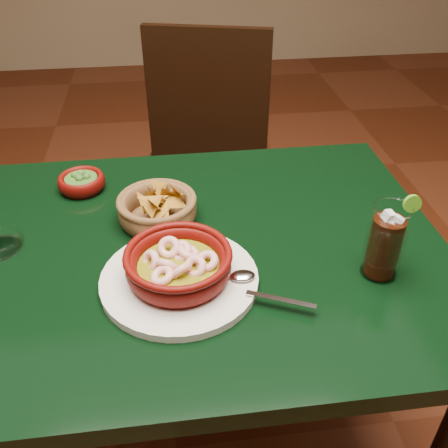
{
  "coord_description": "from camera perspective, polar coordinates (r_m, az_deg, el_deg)",
  "views": [
    {
      "loc": [
        0.04,
        -0.81,
        1.38
      ],
      "look_at": [
        0.14,
        -0.02,
        0.81
      ],
      "focal_mm": 40.0,
      "sensor_mm": 36.0,
      "label": 1
    }
  ],
  "objects": [
    {
      "name": "guacamole_ramekin",
      "position": [
        1.24,
        -15.97,
        4.66
      ],
      "size": [
        0.13,
        0.13,
        0.04
      ],
      "color": "#4D0704",
      "rests_on": "dining_table"
    },
    {
      "name": "shrimp_plate",
      "position": [
        0.92,
        -5.16,
        -5.09
      ],
      "size": [
        0.38,
        0.29,
        0.08
      ],
      "color": "silver",
      "rests_on": "dining_table"
    },
    {
      "name": "dining_chair",
      "position": [
        1.75,
        -2.41,
        6.58
      ],
      "size": [
        0.55,
        0.55,
        0.97
      ],
      "color": "black",
      "rests_on": "ground"
    },
    {
      "name": "cola_drink",
      "position": [
        0.96,
        17.94,
        -1.96
      ],
      "size": [
        0.15,
        0.15,
        0.17
      ],
      "color": "white",
      "rests_on": "dining_table"
    },
    {
      "name": "ground",
      "position": [
        1.6,
        -5.54,
        -24.16
      ],
      "size": [
        7.0,
        7.0,
        0.0
      ],
      "primitive_type": "plane",
      "color": "#471C0C",
      "rests_on": "ground"
    },
    {
      "name": "dining_table",
      "position": [
        1.09,
        -7.48,
        -6.72
      ],
      "size": [
        1.2,
        0.8,
        0.75
      ],
      "color": "black",
      "rests_on": "ground"
    },
    {
      "name": "chip_basket",
      "position": [
        1.09,
        -7.61,
        1.76
      ],
      "size": [
        0.2,
        0.2,
        0.12
      ],
      "color": "brown",
      "rests_on": "dining_table"
    }
  ]
}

